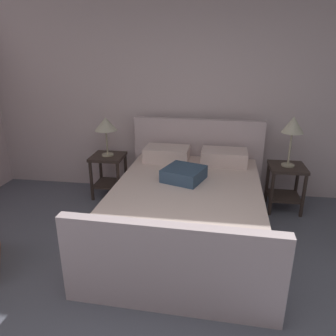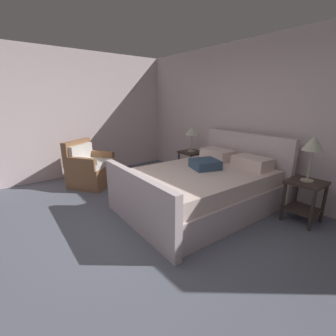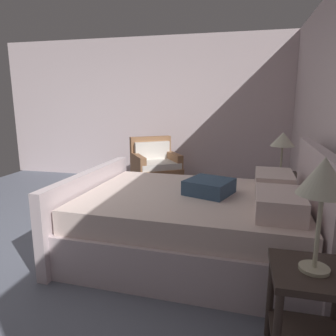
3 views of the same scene
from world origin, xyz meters
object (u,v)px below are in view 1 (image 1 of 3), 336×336
object	(u,v)px
nightstand_right	(286,180)
table_lamp_right	(293,126)
bed	(187,207)
nightstand_left	(109,169)
table_lamp_left	(106,125)

from	to	relation	value
nightstand_right	table_lamp_right	bearing A→B (deg)	63.43
bed	nightstand_right	bearing A→B (deg)	34.29
table_lamp_right	bed	bearing A→B (deg)	-145.71
bed	table_lamp_right	world-z (taller)	table_lamp_right
bed	table_lamp_right	xyz separation A→B (m)	(1.18, 0.81, 0.76)
table_lamp_right	nightstand_left	xyz separation A→B (m)	(-2.37, 0.08, -0.70)
nightstand_right	table_lamp_left	bearing A→B (deg)	178.01
nightstand_left	table_lamp_left	world-z (taller)	table_lamp_left
bed	table_lamp_right	size ratio (longest dim) A/B	3.77
table_lamp_right	table_lamp_left	xyz separation A→B (m)	(-2.37, 0.08, -0.08)
nightstand_right	table_lamp_right	xyz separation A→B (m)	(0.00, 0.00, 0.70)
nightstand_right	nightstand_left	distance (m)	2.37
nightstand_left	bed	bearing A→B (deg)	-36.88
nightstand_left	table_lamp_right	bearing A→B (deg)	-1.99
nightstand_right	bed	bearing A→B (deg)	-145.71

